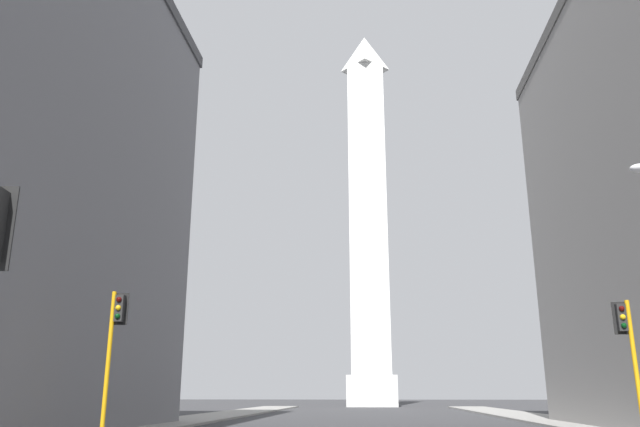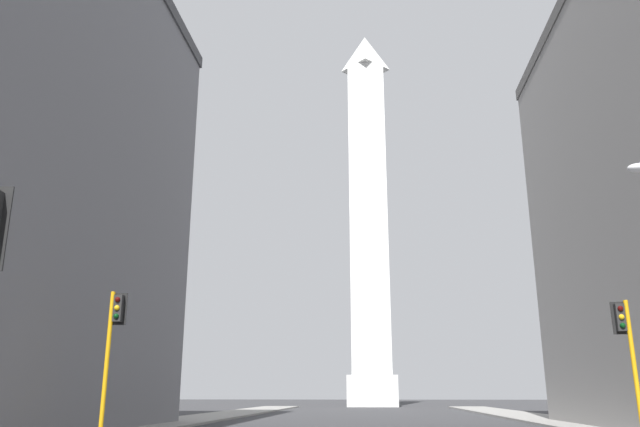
% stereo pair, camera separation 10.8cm
% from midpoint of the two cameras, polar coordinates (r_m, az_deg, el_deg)
% --- Properties ---
extents(sidewalk_left, '(5.00, 113.87, 0.15)m').
position_cam_midpoint_polar(sidewalk_left, '(39.03, -16.37, -18.25)').
color(sidewalk_left, gray).
rests_on(sidewalk_left, ground_plane).
extents(obelisk, '(7.47, 7.47, 62.29)m').
position_cam_midpoint_polar(obelisk, '(101.24, 4.40, 0.05)').
color(obelisk, silver).
rests_on(obelisk, ground_plane).
extents(traffic_light_mid_right, '(0.76, 0.52, 5.61)m').
position_cam_midpoint_polar(traffic_light_mid_right, '(28.37, 26.34, -10.95)').
color(traffic_light_mid_right, orange).
rests_on(traffic_light_mid_right, ground_plane).
extents(traffic_light_mid_left, '(0.77, 0.51, 6.03)m').
position_cam_midpoint_polar(traffic_light_mid_left, '(27.29, -18.50, -11.07)').
color(traffic_light_mid_left, orange).
rests_on(traffic_light_mid_left, ground_plane).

